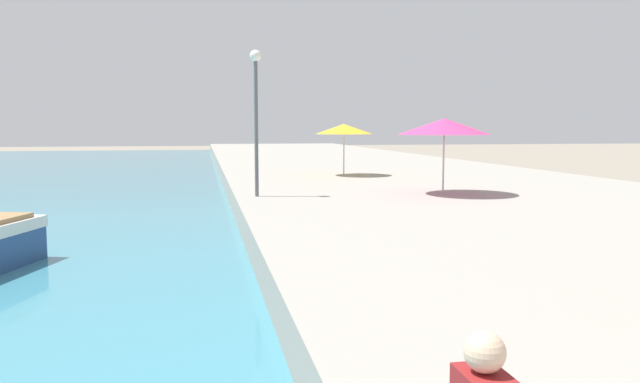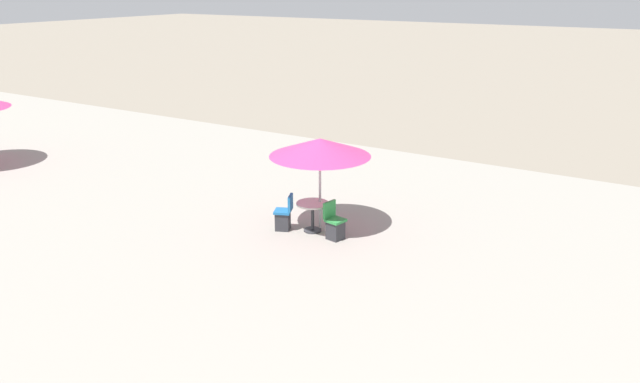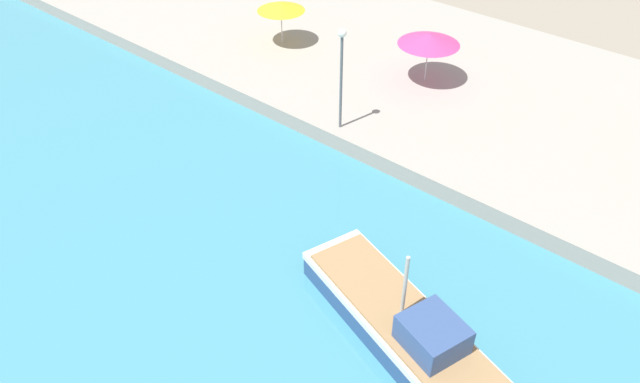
{
  "view_description": "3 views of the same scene",
  "coord_description": "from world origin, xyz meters",
  "px_view_note": "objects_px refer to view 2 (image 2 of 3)",
  "views": [
    {
      "loc": [
        -0.98,
        1.22,
        2.97
      ],
      "look_at": [
        1.5,
        14.36,
        1.58
      ],
      "focal_mm": 35.0,
      "sensor_mm": 36.0,
      "label": 1
    },
    {
      "loc": [
        -4.2,
        -0.18,
        6.65
      ],
      "look_at": [
        8.06,
        7.42,
        1.78
      ],
      "focal_mm": 35.0,
      "sensor_mm": 36.0,
      "label": 2
    },
    {
      "loc": [
        -17.68,
        6.33,
        15.47
      ],
      "look_at": [
        -4.0,
        18.0,
        1.38
      ],
      "focal_mm": 35.0,
      "sensor_mm": 36.0,
      "label": 3
    }
  ],
  "objects_px": {
    "cafe_table": "(313,211)",
    "cafe_chair_right": "(335,226)",
    "cafe_umbrella_pink": "(320,147)",
    "cafe_chair_left": "(284,217)"
  },
  "relations": [
    {
      "from": "cafe_table",
      "to": "cafe_chair_right",
      "type": "distance_m",
      "value": 0.75
    },
    {
      "from": "cafe_chair_left",
      "to": "cafe_chair_right",
      "type": "height_order",
      "value": "same"
    },
    {
      "from": "cafe_table",
      "to": "cafe_chair_right",
      "type": "bearing_deg",
      "value": -100.64
    },
    {
      "from": "cafe_table",
      "to": "cafe_chair_right",
      "type": "xyz_separation_m",
      "value": [
        -0.13,
        -0.71,
        -0.21
      ]
    },
    {
      "from": "cafe_umbrella_pink",
      "to": "cafe_chair_left",
      "type": "height_order",
      "value": "cafe_umbrella_pink"
    },
    {
      "from": "cafe_umbrella_pink",
      "to": "cafe_chair_left",
      "type": "relative_size",
      "value": 2.7
    },
    {
      "from": "cafe_umbrella_pink",
      "to": "cafe_chair_left",
      "type": "xyz_separation_m",
      "value": [
        -0.47,
        0.77,
        -1.79
      ]
    },
    {
      "from": "cafe_umbrella_pink",
      "to": "cafe_table",
      "type": "bearing_deg",
      "value": 149.83
    },
    {
      "from": "cafe_umbrella_pink",
      "to": "cafe_table",
      "type": "xyz_separation_m",
      "value": [
        -0.18,
        0.1,
        -1.58
      ]
    },
    {
      "from": "cafe_umbrella_pink",
      "to": "cafe_chair_right",
      "type": "xyz_separation_m",
      "value": [
        -0.31,
        -0.61,
        -1.79
      ]
    }
  ]
}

